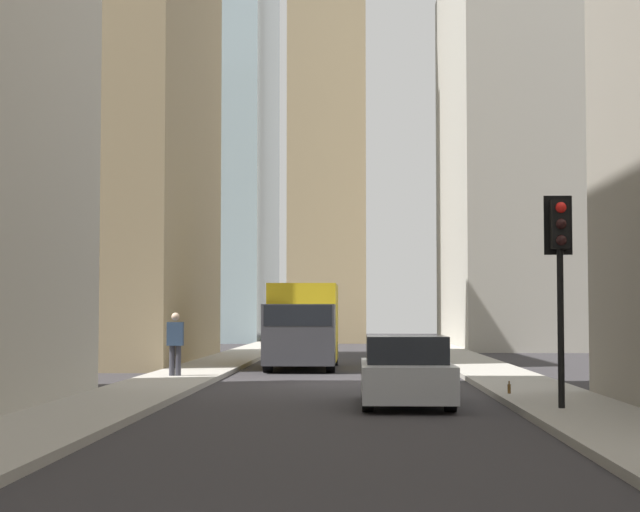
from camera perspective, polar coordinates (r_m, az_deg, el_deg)
The scene contains 11 objects.
ground_plane at distance 28.70m, azimuth 1.15°, elevation -6.78°, with size 135.00×135.00×0.00m, color #302D30.
sidewalk_right at distance 29.11m, azimuth -7.81°, elevation -6.56°, with size 90.00×2.20×0.14m, color #A8A399.
sidewalk_left at distance 28.98m, azimuth 10.14°, elevation -6.55°, with size 90.00×2.20×0.14m, color #A8A399.
building_left_far at distance 61.73m, azimuth 11.50°, elevation 5.61°, with size 19.66×10.00×22.15m.
building_right_midfar at distance 42.55m, azimuth -13.23°, elevation 8.67°, with size 13.93×10.00×20.89m.
church_spire at distance 69.45m, azimuth 0.39°, elevation 11.11°, with size 5.31×5.31×36.05m.
delivery_truck at distance 36.11m, azimuth -0.91°, elevation -3.69°, with size 6.46×2.25×2.84m.
sedan_silver at distance 21.87m, azimuth 4.57°, elevation -6.20°, with size 4.30×1.78×1.42m.
traffic_light_foreground at distance 20.22m, azimuth 12.61°, elevation 0.26°, with size 0.43×0.52×3.91m.
pedestrian at distance 30.07m, azimuth -7.69°, elevation -4.50°, with size 0.26×0.44×1.74m.
discarded_bottle at distance 23.63m, azimuth 10.00°, elevation -6.93°, with size 0.07×0.07×0.27m.
Camera 1 is at (-28.64, -0.42, 1.88)m, focal length 60.34 mm.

